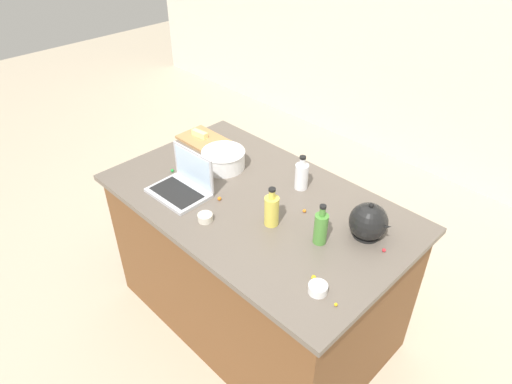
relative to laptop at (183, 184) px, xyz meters
The scene contains 20 objects.
ground_plane 1.02m from the laptop, 34.12° to the left, with size 12.00×12.00×0.00m, color #B7A88E.
wall_back 2.62m from the laptop, 82.83° to the left, with size 8.00×0.10×2.60m, color beige.
island_counter 0.63m from the laptop, 34.12° to the left, with size 1.62×0.97×0.90m.
laptop is the anchor object (origin of this frame).
mixing_bowl_large 0.31m from the laptop, 95.76° to the left, with size 0.25×0.25×0.11m.
bottle_oil 0.53m from the laptop, 14.83° to the left, with size 0.07×0.07×0.21m.
bottle_vinegar 0.63m from the laptop, 48.46° to the left, with size 0.07×0.07×0.20m.
bottle_olive 0.79m from the laptop, 14.61° to the left, with size 0.06×0.06×0.21m.
kettle 0.97m from the laptop, 23.77° to the left, with size 0.21×0.18×0.20m.
cutting_board 0.55m from the laptop, 129.37° to the left, with size 0.32×0.21×0.02m, color #AD7F4C.
butter_stick_left 0.58m from the laptop, 132.52° to the left, with size 0.11×0.04×0.04m, color #F4E58C.
ramekin_small 0.28m from the laptop, 15.71° to the right, with size 0.07×0.07×0.04m, color beige.
ramekin_medium 0.95m from the laptop, ahead, with size 0.08×0.08×0.04m, color white.
candy_0 0.89m from the laptop, ahead, with size 0.02×0.02×0.02m, color yellow.
candy_1 0.21m from the laptop, 23.22° to the left, with size 0.02×0.02×0.02m, color orange.
candy_2 0.22m from the laptop, 160.53° to the left, with size 0.02×0.02×0.02m, color green.
candy_3 1.07m from the laptop, 19.21° to the left, with size 0.02×0.02×0.02m, color red.
candy_4 1.04m from the laptop, ahead, with size 0.01×0.01×0.01m, color yellow.
candy_6 0.32m from the laptop, 120.95° to the left, with size 0.02×0.02×0.02m, color #CC3399.
candy_8 0.65m from the laptop, 29.16° to the left, with size 0.02×0.02×0.02m, color orange.
Camera 1 is at (1.34, -1.33, 2.30)m, focal length 31.70 mm.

